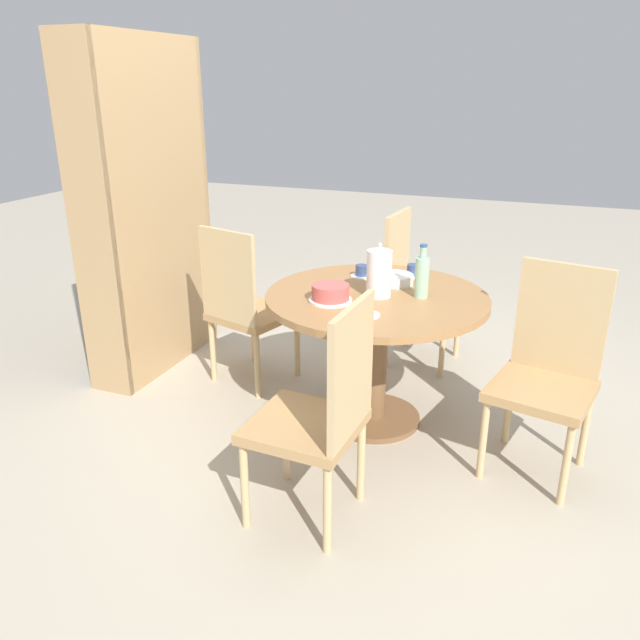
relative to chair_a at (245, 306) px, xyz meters
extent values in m
plane|color=#B2A893|center=(-0.16, -0.83, -0.49)|extent=(14.00, 14.00, 0.00)
cylinder|color=brown|center=(-0.16, -0.83, -0.47)|extent=(0.50, 0.50, 0.03)
cylinder|color=brown|center=(-0.16, -0.83, -0.14)|extent=(0.13, 0.13, 0.64)
cylinder|color=#9E7042|center=(-0.16, -0.83, 0.20)|extent=(1.11, 1.11, 0.04)
cylinder|color=tan|center=(0.19, -0.24, -0.29)|extent=(0.03, 0.03, 0.39)
cylinder|color=tan|center=(0.29, 0.11, -0.29)|extent=(0.03, 0.03, 0.39)
cylinder|color=tan|center=(-0.15, -0.14, -0.29)|extent=(0.03, 0.03, 0.39)
cylinder|color=tan|center=(-0.06, 0.20, -0.29)|extent=(0.03, 0.03, 0.39)
cube|color=tan|center=(0.07, -0.02, -0.07)|extent=(0.52, 0.52, 0.04)
cube|color=tan|center=(-0.12, 0.03, 0.21)|extent=(0.13, 0.39, 0.52)
cylinder|color=tan|center=(-0.81, -0.62, -0.29)|extent=(0.03, 0.03, 0.39)
cylinder|color=tan|center=(-1.17, -0.60, -0.29)|extent=(0.03, 0.03, 0.39)
cylinder|color=tan|center=(-0.83, -0.98, -0.29)|extent=(0.03, 0.03, 0.39)
cylinder|color=tan|center=(-1.19, -0.96, -0.29)|extent=(0.03, 0.03, 0.39)
cube|color=tan|center=(-1.00, -0.79, -0.07)|extent=(0.44, 0.44, 0.04)
cube|color=tan|center=(-1.01, -0.99, 0.21)|extent=(0.40, 0.05, 0.52)
cylinder|color=tan|center=(-0.48, -1.44, -0.29)|extent=(0.03, 0.03, 0.39)
cylinder|color=tan|center=(-0.55, -1.79, -0.29)|extent=(0.03, 0.03, 0.39)
cylinder|color=tan|center=(-0.13, -1.52, -0.29)|extent=(0.03, 0.03, 0.39)
cylinder|color=tan|center=(-0.20, -1.87, -0.29)|extent=(0.03, 0.03, 0.39)
cube|color=tan|center=(-0.34, -1.66, -0.07)|extent=(0.50, 0.50, 0.04)
cube|color=tan|center=(-0.15, -1.70, 0.21)|extent=(0.11, 0.40, 0.52)
cylinder|color=tan|center=(0.49, -1.07, -0.29)|extent=(0.03, 0.03, 0.39)
cylinder|color=tan|center=(0.84, -1.10, -0.29)|extent=(0.03, 0.03, 0.39)
cylinder|color=tan|center=(0.52, -0.71, -0.29)|extent=(0.03, 0.03, 0.39)
cylinder|color=tan|center=(0.88, -0.74, -0.29)|extent=(0.03, 0.03, 0.39)
cube|color=tan|center=(0.68, -0.91, -0.07)|extent=(0.46, 0.46, 0.04)
cube|color=tan|center=(0.70, -0.71, 0.21)|extent=(0.40, 0.06, 0.52)
cube|color=tan|center=(0.55, 0.69, 0.49)|extent=(0.04, 0.28, 1.95)
cube|color=tan|center=(-0.40, 0.69, 0.49)|extent=(0.04, 0.28, 1.95)
cube|color=tan|center=(0.08, 0.56, 0.49)|extent=(0.99, 0.02, 1.95)
cube|color=tan|center=(0.08, 0.69, -0.47)|extent=(0.92, 0.27, 0.04)
cube|color=tan|center=(0.08, 0.69, 0.00)|extent=(0.92, 0.27, 0.04)
cube|color=tan|center=(0.08, 0.69, 0.49)|extent=(0.92, 0.27, 0.04)
cube|color=tan|center=(0.08, 0.69, 0.98)|extent=(0.92, 0.27, 0.04)
cube|color=tan|center=(0.08, 0.69, 1.45)|extent=(0.92, 0.27, 0.04)
cube|color=orange|center=(0.35, 0.67, -0.26)|extent=(0.37, 0.21, 0.39)
cube|color=#234793|center=(-0.20, 0.67, -0.29)|extent=(0.37, 0.21, 0.33)
cube|color=gold|center=(0.33, 0.67, 0.18)|extent=(0.41, 0.21, 0.33)
cube|color=orange|center=(-0.18, 0.67, 0.19)|extent=(0.41, 0.21, 0.35)
cube|color=#B72D28|center=(0.33, 0.67, 0.67)|extent=(0.40, 0.21, 0.32)
cube|color=black|center=(-0.18, 0.67, 0.68)|extent=(0.40, 0.21, 0.35)
cube|color=teal|center=(0.33, 0.67, 1.15)|extent=(0.40, 0.21, 0.32)
cube|color=gold|center=(-0.18, 0.67, 1.16)|extent=(0.40, 0.21, 0.32)
cylinder|color=white|center=(-0.18, -0.85, 0.34)|extent=(0.12, 0.12, 0.23)
cone|color=white|center=(-0.18, -0.85, 0.46)|extent=(0.11, 0.11, 0.02)
sphere|color=white|center=(-0.18, -0.85, 0.48)|extent=(0.02, 0.02, 0.02)
cylinder|color=#99C6A3|center=(-0.12, -1.04, 0.32)|extent=(0.07, 0.07, 0.20)
cylinder|color=#99C6A3|center=(-0.12, -1.04, 0.45)|extent=(0.03, 0.03, 0.06)
cylinder|color=#2D5184|center=(-0.12, -1.04, 0.48)|extent=(0.04, 0.04, 0.01)
cylinder|color=white|center=(-0.34, -0.65, 0.23)|extent=(0.21, 0.21, 0.01)
cylinder|color=#C65651|center=(-0.34, -0.65, 0.27)|extent=(0.18, 0.18, 0.07)
cylinder|color=white|center=(0.10, -0.67, 0.22)|extent=(0.12, 0.12, 0.01)
cylinder|color=#334775|center=(0.10, -0.67, 0.26)|extent=(0.06, 0.06, 0.06)
cylinder|color=white|center=(-0.46, -0.88, 0.22)|extent=(0.12, 0.12, 0.01)
cylinder|color=#334775|center=(-0.46, -0.88, 0.26)|extent=(0.06, 0.06, 0.06)
cylinder|color=white|center=(0.21, -0.92, 0.22)|extent=(0.12, 0.12, 0.01)
cylinder|color=#334775|center=(0.21, -0.92, 0.26)|extent=(0.06, 0.06, 0.06)
cylinder|color=white|center=(0.05, -0.87, 0.22)|extent=(0.19, 0.19, 0.01)
cylinder|color=white|center=(0.05, -0.87, 0.23)|extent=(0.19, 0.19, 0.01)
cylinder|color=white|center=(0.05, -0.87, 0.24)|extent=(0.19, 0.19, 0.01)
cylinder|color=white|center=(0.05, -0.87, 0.25)|extent=(0.19, 0.19, 0.01)
cylinder|color=white|center=(0.05, -0.87, 0.26)|extent=(0.19, 0.19, 0.01)
camera|label=1|loc=(-3.00, -1.64, 1.21)|focal=35.00mm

